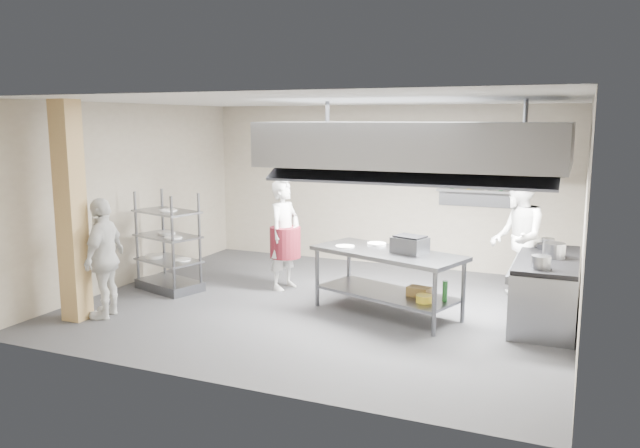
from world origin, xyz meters
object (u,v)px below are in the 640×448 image
at_px(chef_line, 517,239).
at_px(griddle, 410,245).
at_px(island, 387,283).
at_px(cooking_range, 546,292).
at_px(stockpot, 554,250).
at_px(chef_plating, 104,258).
at_px(pass_rack, 168,241).
at_px(chef_head, 285,235).

height_order(chef_line, griddle, chef_line).
distance_m(island, griddle, 0.65).
distance_m(island, cooking_range, 2.16).
relative_size(griddle, stockpot, 1.53).
bearing_deg(chef_plating, griddle, 98.24).
bearing_deg(pass_rack, island, 19.65).
bearing_deg(griddle, chef_head, -177.64).
bearing_deg(chef_plating, cooking_range, 95.90).
xyz_separation_m(island, chef_plating, (-3.58, -1.65, 0.39)).
relative_size(pass_rack, stockpot, 5.47).
distance_m(cooking_range, chef_plating, 6.09).
height_order(island, chef_plating, chef_plating).
bearing_deg(griddle, chef_line, 61.58).
bearing_deg(chef_plating, stockpot, 95.69).
relative_size(chef_line, chef_plating, 1.17).
height_order(chef_line, stockpot, chef_line).
distance_m(island, stockpot, 2.29).
bearing_deg(chef_line, pass_rack, -85.03).
bearing_deg(griddle, stockpot, 33.00).
height_order(cooking_range, chef_head, chef_head).
height_order(pass_rack, chef_line, chef_line).
distance_m(griddle, stockpot, 1.92).
relative_size(cooking_range, chef_head, 1.13).
relative_size(island, stockpot, 7.42).
relative_size(chef_plating, griddle, 3.78).
distance_m(chef_line, chef_plating, 5.95).
bearing_deg(stockpot, cooking_range, -178.24).
bearing_deg(cooking_range, chef_plating, -159.26).
distance_m(chef_head, stockpot, 4.10).
bearing_deg(griddle, cooking_range, 33.49).
xyz_separation_m(chef_line, chef_plating, (-5.20, -2.90, -0.15)).
bearing_deg(pass_rack, chef_plating, -70.81).
relative_size(cooking_range, stockpot, 6.87).
xyz_separation_m(chef_head, chef_line, (3.54, 0.60, 0.10)).
distance_m(cooking_range, griddle, 1.94).
xyz_separation_m(chef_head, griddle, (2.24, -0.63, 0.13)).
height_order(island, griddle, griddle).
xyz_separation_m(pass_rack, stockpot, (5.80, 0.65, 0.20)).
xyz_separation_m(pass_rack, chef_line, (5.25, 1.39, 0.19)).
bearing_deg(chef_head, stockpot, -81.44).
xyz_separation_m(pass_rack, griddle, (3.94, 0.16, 0.22)).
relative_size(pass_rack, griddle, 3.58).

